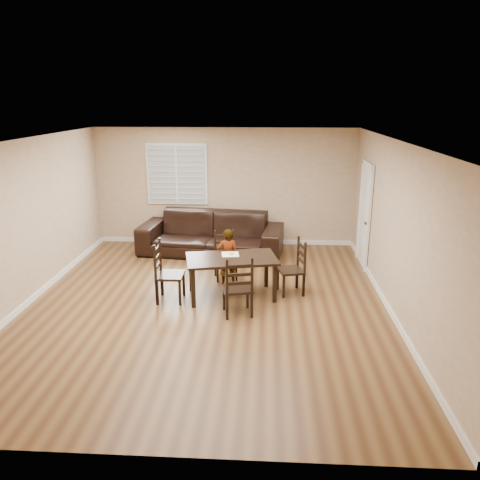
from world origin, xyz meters
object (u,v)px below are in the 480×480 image
dining_table (232,263)px  donut (231,253)px  chair_far (239,290)px  sofa (211,234)px  child (228,257)px  chair_left (163,274)px  chair_near (225,256)px  chair_right (297,269)px

dining_table → donut: bearing=83.7°
chair_far → sofa: 3.25m
dining_table → child: (-0.12, 0.54, -0.09)m
chair_left → chair_near: bearing=-40.1°
chair_near → donut: 0.86m
chair_near → donut: (0.19, -0.78, 0.32)m
child → chair_near: bearing=-91.4°
donut → dining_table: bearing=-84.3°
chair_far → donut: 1.03m
chair_far → chair_right: (0.97, 1.05, -0.01)m
sofa → chair_right: bearing=-43.3°
chair_near → child: size_ratio=0.85×
donut → chair_left: bearing=-160.9°
chair_near → chair_left: bearing=-142.4°
chair_right → donut: bearing=-100.4°
chair_left → chair_right: (2.29, 0.47, -0.03)m
child → donut: child is taller
chair_right → dining_table: bearing=-91.9°
chair_far → chair_right: size_ratio=1.01×
chair_left → donut: chair_left is taller
dining_table → chair_far: 0.83m
chair_right → sofa: size_ratio=0.31×
chair_far → chair_left: bearing=-36.6°
chair_near → chair_left: size_ratio=0.87×
chair_far → chair_right: chair_far is taller
chair_far → child: size_ratio=0.93×
chair_near → donut: size_ratio=9.85×
chair_near → donut: bearing=-89.8°
chair_right → donut: 1.20m
chair_left → sofa: size_ratio=0.34×
donut → chair_far: bearing=-79.0°
chair_far → chair_near: bearing=-90.8°
dining_table → chair_left: bearing=178.8°
chair_right → sofa: 2.75m
chair_near → chair_left: (-0.95, -1.17, 0.06)m
sofa → dining_table: bearing=-68.4°
child → sofa: (-0.52, 1.81, -0.08)m
donut → chair_right: bearing=3.7°
chair_near → chair_right: bearing=-40.8°
chair_far → chair_right: bearing=-145.8°
chair_near → chair_left: chair_left is taller
dining_table → chair_left: chair_left is taller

